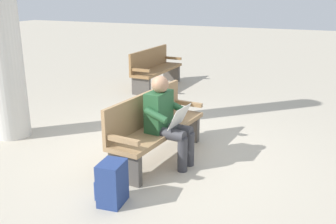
{
  "coord_description": "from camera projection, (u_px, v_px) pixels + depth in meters",
  "views": [
    {
      "loc": [
        4.41,
        2.04,
        2.2
      ],
      "look_at": [
        0.04,
        0.15,
        0.7
      ],
      "focal_mm": 41.34,
      "sensor_mm": 36.0,
      "label": 1
    }
  ],
  "objects": [
    {
      "name": "backpack",
      "position": [
        112.0,
        183.0,
        4.12
      ],
      "size": [
        0.34,
        0.31,
        0.48
      ],
      "rotation": [
        0.0,
        0.0,
        3.25
      ],
      "color": "navy",
      "rests_on": "ground"
    },
    {
      "name": "bench_near",
      "position": [
        154.0,
        126.0,
        5.19
      ],
      "size": [
        1.84,
        0.65,
        0.9
      ],
      "rotation": [
        0.0,
        0.0,
        -0.1
      ],
      "color": "#9E7A51",
      "rests_on": "ground"
    },
    {
      "name": "bench_far",
      "position": [
        155.0,
        68.0,
        9.09
      ],
      "size": [
        1.81,
        0.53,
        0.9
      ],
      "rotation": [
        0.0,
        0.0,
        -0.03
      ],
      "color": "olive",
      "rests_on": "ground"
    },
    {
      "name": "person_seated",
      "position": [
        166.0,
        119.0,
        4.96
      ],
      "size": [
        0.6,
        0.6,
        1.18
      ],
      "rotation": [
        0.0,
        0.0,
        -0.1
      ],
      "color": "#23512D",
      "rests_on": "ground"
    },
    {
      "name": "ground_plane",
      "position": [
        159.0,
        158.0,
        5.3
      ],
      "size": [
        40.0,
        40.0,
        0.0
      ],
      "primitive_type": "plane",
      "color": "#B7AD99"
    }
  ]
}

